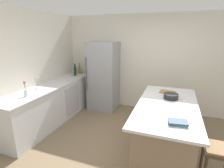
{
  "coord_description": "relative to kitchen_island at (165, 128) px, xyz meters",
  "views": [
    {
      "loc": [
        0.64,
        -2.56,
        2.08
      ],
      "look_at": [
        -0.65,
        0.98,
        1.0
      ],
      "focal_mm": 28.0,
      "sensor_mm": 36.0,
      "label": 1
    }
  ],
  "objects": [
    {
      "name": "cutting_board",
      "position": [
        -0.03,
        0.65,
        0.47
      ],
      "size": [
        0.33,
        0.27,
        0.02
      ],
      "color": "#9E7042",
      "rests_on": "kitchen_island"
    },
    {
      "name": "bar_stool",
      "position": [
        0.69,
        -0.65,
        0.09
      ],
      "size": [
        0.36,
        0.36,
        0.69
      ],
      "color": "#473828",
      "rests_on": "ground_plane"
    },
    {
      "name": "wall_left",
      "position": [
        -3.03,
        -0.36,
        0.83
      ],
      "size": [
        0.1,
        6.0,
        2.6
      ],
      "primitive_type": "cube",
      "color": "silver",
      "rests_on": "ground_plane"
    },
    {
      "name": "counter_run_left",
      "position": [
        -2.66,
        0.33,
        -0.01
      ],
      "size": [
        0.67,
        2.85,
        0.92
      ],
      "color": "silver",
      "rests_on": "ground_plane"
    },
    {
      "name": "sink_faucet",
      "position": [
        -2.71,
        -0.09,
        0.6
      ],
      "size": [
        0.15,
        0.05,
        0.3
      ],
      "color": "silver",
      "rests_on": "counter_run_left"
    },
    {
      "name": "kitchen_island",
      "position": [
        0.0,
        0.0,
        0.0
      ],
      "size": [
        0.98,
        2.07,
        0.93
      ],
      "color": "#8E755B",
      "rests_on": "ground_plane"
    },
    {
      "name": "soda_bottle",
      "position": [
        -2.74,
        1.46,
        0.58
      ],
      "size": [
        0.07,
        0.07,
        0.33
      ],
      "color": "silver",
      "rests_on": "counter_run_left"
    },
    {
      "name": "refrigerator",
      "position": [
        -1.81,
        1.5,
        0.47
      ],
      "size": [
        0.77,
        0.72,
        1.88
      ],
      "color": "#93969B",
      "rests_on": "ground_plane"
    },
    {
      "name": "flower_vase",
      "position": [
        -2.59,
        -0.5,
        0.55
      ],
      "size": [
        0.07,
        0.07,
        0.3
      ],
      "color": "silver",
      "rests_on": "counter_run_left"
    },
    {
      "name": "olive_oil_bottle",
      "position": [
        -2.65,
        1.65,
        0.57
      ],
      "size": [
        0.06,
        0.06,
        0.32
      ],
      "color": "olive",
      "rests_on": "counter_run_left"
    },
    {
      "name": "vinegar_bottle",
      "position": [
        -2.73,
        1.54,
        0.57
      ],
      "size": [
        0.06,
        0.06,
        0.3
      ],
      "color": "#994C23",
      "rests_on": "counter_run_left"
    },
    {
      "name": "mixing_bowl",
      "position": [
        0.04,
        0.3,
        0.51
      ],
      "size": [
        0.26,
        0.26,
        0.09
      ],
      "color": "black",
      "rests_on": "kitchen_island"
    },
    {
      "name": "cookbook_stack",
      "position": [
        0.17,
        -0.67,
        0.48
      ],
      "size": [
        0.27,
        0.2,
        0.05
      ],
      "color": "#4C7F60",
      "rests_on": "kitchen_island"
    },
    {
      "name": "wall_rear",
      "position": [
        -0.58,
        1.89,
        0.83
      ],
      "size": [
        6.0,
        0.1,
        2.6
      ],
      "primitive_type": "cube",
      "color": "silver",
      "rests_on": "ground_plane"
    },
    {
      "name": "ground_plane",
      "position": [
        -0.58,
        -0.36,
        -0.47
      ],
      "size": [
        7.2,
        7.2,
        0.0
      ],
      "primitive_type": "plane",
      "color": "#7A664C"
    },
    {
      "name": "wine_bottle",
      "position": [
        -2.64,
        1.36,
        0.59
      ],
      "size": [
        0.07,
        0.07,
        0.34
      ],
      "color": "#19381E",
      "rests_on": "counter_run_left"
    }
  ]
}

